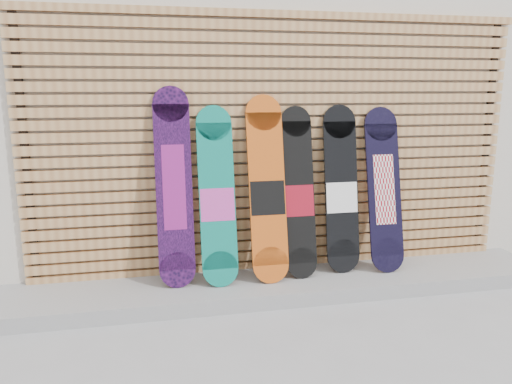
# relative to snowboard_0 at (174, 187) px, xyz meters

# --- Properties ---
(ground) EXTENTS (80.00, 80.00, 0.00)m
(ground) POSITION_rel_snowboard_0_xyz_m (1.05, -0.79, -0.91)
(ground) COLOR #939396
(ground) RESTS_ON ground
(building) EXTENTS (12.00, 5.00, 3.60)m
(building) POSITION_rel_snowboard_0_xyz_m (1.55, 2.71, 0.89)
(building) COLOR beige
(building) RESTS_ON ground
(concrete_step) EXTENTS (4.60, 0.70, 0.12)m
(concrete_step) POSITION_rel_snowboard_0_xyz_m (0.90, -0.11, -0.85)
(concrete_step) COLOR gray
(concrete_step) RESTS_ON ground
(slat_wall) EXTENTS (4.26, 0.08, 2.29)m
(slat_wall) POSITION_rel_snowboard_0_xyz_m (0.90, 0.18, 0.30)
(slat_wall) COLOR #B07B49
(slat_wall) RESTS_ON ground
(snowboard_0) EXTENTS (0.29, 0.31, 1.58)m
(snowboard_0) POSITION_rel_snowboard_0_xyz_m (0.00, 0.00, 0.00)
(snowboard_0) COLOR black
(snowboard_0) RESTS_ON concrete_step
(snowboard_1) EXTENTS (0.29, 0.37, 1.43)m
(snowboard_1) POSITION_rel_snowboard_0_xyz_m (0.34, -0.03, -0.09)
(snowboard_1) COLOR #0C7767
(snowboard_1) RESTS_ON concrete_step
(snowboard_2) EXTENTS (0.30, 0.38, 1.51)m
(snowboard_2) POSITION_rel_snowboard_0_xyz_m (0.75, -0.04, -0.05)
(snowboard_2) COLOR #C85415
(snowboard_2) RESTS_ON concrete_step
(snowboard_3) EXTENTS (0.26, 0.33, 1.42)m
(snowboard_3) POSITION_rel_snowboard_0_xyz_m (1.03, -0.01, -0.09)
(snowboard_3) COLOR black
(snowboard_3) RESTS_ON concrete_step
(snowboard_4) EXTENTS (0.29, 0.28, 1.43)m
(snowboard_4) POSITION_rel_snowboard_0_xyz_m (1.42, 0.02, -0.09)
(snowboard_4) COLOR black
(snowboard_4) RESTS_ON concrete_step
(snowboard_5) EXTENTS (0.30, 0.35, 1.40)m
(snowboard_5) POSITION_rel_snowboard_0_xyz_m (1.79, -0.02, -0.09)
(snowboard_5) COLOR black
(snowboard_5) RESTS_ON concrete_step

